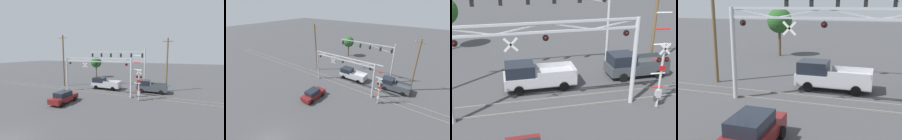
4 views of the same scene
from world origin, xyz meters
TOP-DOWN VIEW (x-y plane):
  - rail_track_near at (0.00, 15.63)m, footprint 80.00×0.08m
  - rail_track_far at (0.00, 17.07)m, footprint 80.00×0.08m
  - crossing_gantry at (-0.01, 15.35)m, footprint 12.21×0.31m
  - traffic_signal_span at (3.23, 22.36)m, footprint 12.00×0.39m
  - pickup_truck_lead at (-0.31, 19.28)m, footprint 5.54×2.36m
  - sedan_waiting at (-1.94, 9.47)m, footprint 2.05×4.18m
  - utility_pole_left at (-9.29, 18.44)m, footprint 1.80×0.28m
  - background_tree_beyond_span at (-8.37, 31.02)m, footprint 2.99×2.99m

SIDE VIEW (x-z plane):
  - rail_track_near at x=0.00m, z-range 0.00..0.10m
  - rail_track_far at x=0.00m, z-range 0.00..0.10m
  - sedan_waiting at x=-1.94m, z-range 0.01..1.61m
  - pickup_truck_lead at x=-0.31m, z-range -0.04..2.03m
  - crossing_gantry at x=-0.01m, z-range 0.90..6.95m
  - background_tree_beyond_span at x=-8.37m, z-range 1.34..7.08m
  - utility_pole_left at x=-9.29m, z-range 0.15..10.62m
  - traffic_signal_span at x=3.23m, z-range 1.71..9.40m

